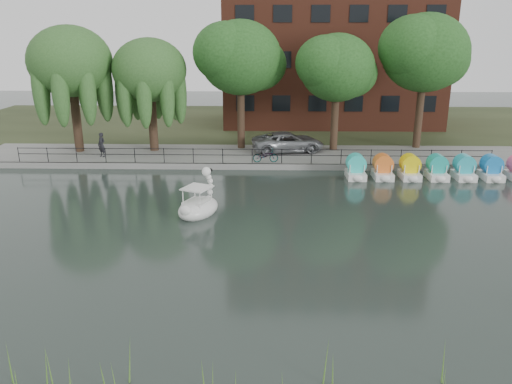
{
  "coord_description": "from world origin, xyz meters",
  "views": [
    {
      "loc": [
        1.11,
        -19.56,
        8.86
      ],
      "look_at": [
        0.5,
        4.0,
        1.3
      ],
      "focal_mm": 35.0,
      "sensor_mm": 36.0,
      "label": 1
    }
  ],
  "objects_px": {
    "bicycle": "(266,155)",
    "pedestrian": "(101,143)",
    "swan_boat": "(199,205)",
    "minivan": "(288,141)"
  },
  "relations": [
    {
      "from": "minivan",
      "to": "swan_boat",
      "type": "xyz_separation_m",
      "value": [
        -4.98,
        -12.37,
        -0.74
      ]
    },
    {
      "from": "pedestrian",
      "to": "swan_boat",
      "type": "distance_m",
      "value": 13.4
    },
    {
      "from": "bicycle",
      "to": "swan_boat",
      "type": "relative_size",
      "value": 0.55
    },
    {
      "from": "pedestrian",
      "to": "swan_boat",
      "type": "relative_size",
      "value": 0.63
    },
    {
      "from": "bicycle",
      "to": "swan_boat",
      "type": "xyz_separation_m",
      "value": [
        -3.33,
        -9.2,
        -0.4
      ]
    },
    {
      "from": "pedestrian",
      "to": "swan_boat",
      "type": "bearing_deg",
      "value": -20.6
    },
    {
      "from": "bicycle",
      "to": "pedestrian",
      "type": "xyz_separation_m",
      "value": [
        -11.65,
        1.28,
        0.49
      ]
    },
    {
      "from": "bicycle",
      "to": "pedestrian",
      "type": "relative_size",
      "value": 0.87
    },
    {
      "from": "pedestrian",
      "to": "swan_boat",
      "type": "xyz_separation_m",
      "value": [
        8.31,
        -10.48,
        -0.89
      ]
    },
    {
      "from": "minivan",
      "to": "pedestrian",
      "type": "relative_size",
      "value": 3.05
    }
  ]
}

